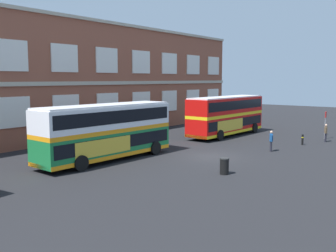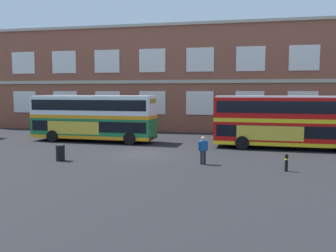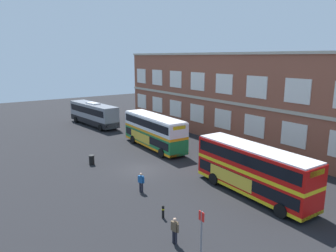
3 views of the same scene
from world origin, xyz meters
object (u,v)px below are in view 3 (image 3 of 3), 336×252
double_decker_near (154,131)px  double_decker_middle (253,170)px  safety_bollard_west (163,212)px  touring_coach (93,114)px  second_passenger (175,230)px  bus_stand_flag (201,229)px  waiting_passenger (141,182)px  station_litter_bin (92,160)px

double_decker_near → double_decker_middle: (16.25, -0.78, 0.00)m
double_decker_near → safety_bollard_west: bearing=-30.6°
double_decker_near → touring_coach: (-16.93, -1.04, -0.24)m
second_passenger → bus_stand_flag: bus_stand_flag is taller
second_passenger → safety_bollard_west: second_passenger is taller
safety_bollard_west → waiting_passenger: bearing=168.2°
double_decker_middle → touring_coach: size_ratio=0.91×
touring_coach → second_passenger: (35.23, -9.17, -0.98)m
station_litter_bin → safety_bollard_west: (13.76, -0.23, -0.03)m
touring_coach → waiting_passenger: 28.43m
safety_bollard_west → touring_coach: bearing=166.1°
double_decker_near → waiting_passenger: size_ratio=6.52×
double_decker_near → double_decker_middle: same height
bus_stand_flag → station_litter_bin: bus_stand_flag is taller
double_decker_near → station_litter_bin: double_decker_near is taller
waiting_passenger → safety_bollard_west: size_ratio=1.79×
safety_bollard_west → bus_stand_flag: bearing=-7.1°
double_decker_near → double_decker_middle: 16.27m
touring_coach → second_passenger: 36.42m
double_decker_middle → station_litter_bin: (-14.68, -8.04, -1.63)m
double_decker_near → safety_bollard_west: (15.33, -9.06, -1.66)m
double_decker_middle → bus_stand_flag: bearing=-66.6°
bus_stand_flag → double_decker_middle: bearing=113.4°
touring_coach → second_passenger: bearing=-14.6°
touring_coach → double_decker_near: bearing=3.5°
touring_coach → waiting_passenger: (27.53, -7.03, -0.98)m
double_decker_middle → station_litter_bin: size_ratio=10.76×
bus_stand_flag → touring_coach: bearing=166.9°
double_decker_near → station_litter_bin: size_ratio=10.77×
touring_coach → second_passenger: size_ratio=7.17×
double_decker_middle → second_passenger: bearing=-77.7°
double_decker_middle → safety_bollard_west: double_decker_middle is taller
bus_stand_flag → safety_bollard_west: bus_stand_flag is taller
touring_coach → bus_stand_flag: (37.01, -8.61, -0.27)m
double_decker_near → bus_stand_flag: double_decker_near is taller
double_decker_near → station_litter_bin: 9.11m
double_decker_middle → bus_stand_flag: size_ratio=4.10×
waiting_passenger → second_passenger: bearing=-15.6°
bus_stand_flag → waiting_passenger: bearing=170.5°
waiting_passenger → double_decker_near: bearing=142.7°
double_decker_middle → safety_bollard_west: (-0.91, -8.27, -1.66)m
waiting_passenger → second_passenger: 7.99m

